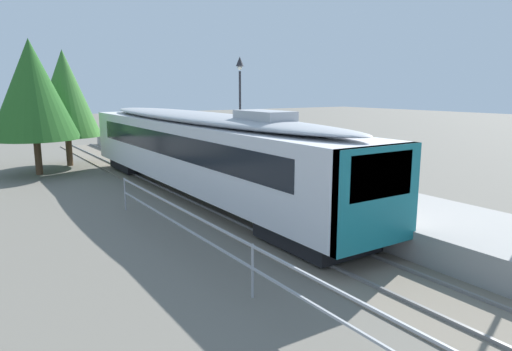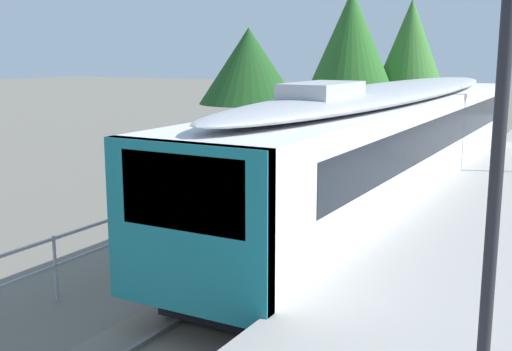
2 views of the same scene
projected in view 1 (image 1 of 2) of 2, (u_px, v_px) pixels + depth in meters
ground_plane at (241, 279)px, 11.23m from camera, size 160.00×160.00×0.00m
track_rails at (332, 254)px, 12.84m from camera, size 3.20×60.00×0.14m
commuter_train at (198, 148)px, 19.29m from camera, size 2.82×20.14×3.74m
station_platform at (409, 222)px, 14.51m from camera, size 3.90×60.00×0.90m
platform_lamp_far_end at (240, 88)px, 24.41m from camera, size 0.34×0.34×5.35m
tree_behind_carpark at (65, 94)px, 27.05m from camera, size 3.91×3.91×6.84m
tree_distant_left at (32, 90)px, 24.12m from camera, size 4.54×4.54×7.16m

